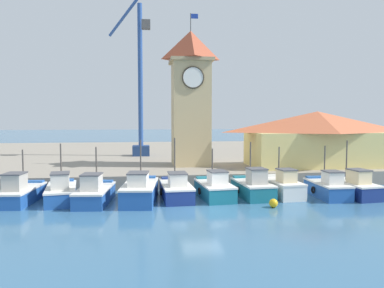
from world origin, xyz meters
name	(u,v)px	position (x,y,z in m)	size (l,w,h in m)	color
ground_plane	(202,209)	(0.00, 0.00, 0.00)	(300.00, 300.00, 0.00)	#386689
quay_wharf	(172,156)	(0.00, 26.43, 0.58)	(120.00, 40.00, 1.15)	gray
fishing_boat_far_left	(20,193)	(-11.98, 3.23, 0.70)	(2.37, 4.89, 3.55)	#2356A8
fishing_boat_left_outer	(61,191)	(-9.28, 3.26, 0.70)	(2.69, 5.12, 3.95)	#2356A8
fishing_boat_left_inner	(95,193)	(-6.95, 2.49, 0.70)	(2.43, 4.96, 3.75)	#2356A8
fishing_boat_mid_left	(140,191)	(-3.93, 2.49, 0.78)	(2.68, 5.38, 4.21)	#2356A8
fishing_boat_center	(176,189)	(-1.39, 3.19, 0.69)	(2.24, 5.01, 4.29)	navy
fishing_boat_mid_right	(215,188)	(1.35, 3.01, 0.72)	(2.43, 4.66, 3.51)	#196B7F
fishing_boat_right_inner	(253,187)	(4.17, 3.02, 0.74)	(2.33, 4.48, 3.96)	#196B7F
fishing_boat_right_outer	(282,186)	(6.38, 3.08, 0.74)	(2.27, 4.33, 3.59)	silver
fishing_boat_far_right	(328,188)	(9.54, 2.35, 0.70)	(2.01, 4.26, 3.69)	#2356A8
fishing_boat_end_right	(351,187)	(11.42, 2.43, 0.71)	(2.40, 4.93, 4.05)	navy
clock_tower	(191,95)	(0.81, 12.67, 7.87)	(3.98, 3.98, 14.35)	tan
warehouse_right	(317,138)	(12.67, 10.73, 3.79)	(13.12, 6.19, 5.16)	#E5D17A
port_crane_near	(140,96)	(-4.16, 22.28, 8.24)	(5.38, 7.77, 18.85)	navy
mooring_buoy	(273,203)	(4.59, -0.19, 0.28)	(0.57, 0.57, 0.57)	gold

